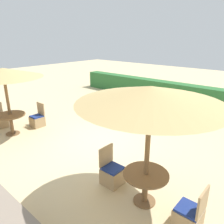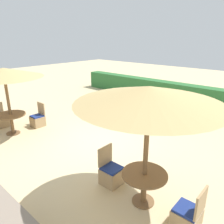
# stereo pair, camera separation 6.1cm
# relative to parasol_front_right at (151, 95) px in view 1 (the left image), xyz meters

# --- Properties ---
(ground_plane) EXTENTS (40.00, 40.00, 0.00)m
(ground_plane) POSITION_rel_parasol_front_right_xyz_m (-2.72, 1.45, -2.38)
(ground_plane) COLOR #D1BA8C
(hedge_row) EXTENTS (13.00, 0.70, 1.05)m
(hedge_row) POSITION_rel_parasol_front_right_xyz_m (-2.72, 7.49, -1.85)
(hedge_row) COLOR #2D6B33
(hedge_row) RESTS_ON ground_plane
(parasol_front_right) EXTENTS (2.80, 2.80, 2.55)m
(parasol_front_right) POSITION_rel_parasol_front_right_xyz_m (0.00, 0.00, 0.00)
(parasol_front_right) COLOR brown
(parasol_front_right) RESTS_ON ground_plane
(round_table_front_right) EXTENTS (0.95, 0.95, 0.71)m
(round_table_front_right) POSITION_rel_parasol_front_right_xyz_m (0.00, -0.00, -1.84)
(round_table_front_right) COLOR brown
(round_table_front_right) RESTS_ON ground_plane
(patio_chair_front_right_west) EXTENTS (0.46, 0.46, 0.93)m
(patio_chair_front_right_west) POSITION_rel_parasol_front_right_xyz_m (-0.95, 0.02, -2.11)
(patio_chair_front_right_west) COLOR tan
(patio_chair_front_right_west) RESTS_ON ground_plane
(patio_chair_front_right_east) EXTENTS (0.46, 0.46, 0.93)m
(patio_chair_front_right_east) POSITION_rel_parasol_front_right_xyz_m (0.99, -0.05, -2.11)
(patio_chair_front_right_east) COLOR tan
(patio_chair_front_right_east) RESTS_ON ground_plane
(parasol_front_left) EXTENTS (2.59, 2.59, 2.40)m
(parasol_front_left) POSITION_rel_parasol_front_right_xyz_m (-5.56, -0.24, -0.15)
(parasol_front_left) COLOR brown
(parasol_front_left) RESTS_ON ground_plane
(round_table_front_left) EXTENTS (1.04, 1.04, 0.75)m
(round_table_front_left) POSITION_rel_parasol_front_right_xyz_m (-5.56, -0.24, -1.79)
(round_table_front_left) COLOR brown
(round_table_front_left) RESTS_ON ground_plane
(patio_chair_front_left_west) EXTENTS (0.46, 0.46, 0.93)m
(patio_chair_front_left_west) POSITION_rel_parasol_front_right_xyz_m (-6.57, -0.23, -2.11)
(patio_chair_front_left_west) COLOR tan
(patio_chair_front_left_west) RESTS_ON ground_plane
(patio_chair_front_left_north) EXTENTS (0.46, 0.46, 0.93)m
(patio_chair_front_left_north) POSITION_rel_parasol_front_right_xyz_m (-5.51, 0.77, -2.11)
(patio_chair_front_left_north) COLOR tan
(patio_chair_front_left_north) RESTS_ON ground_plane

